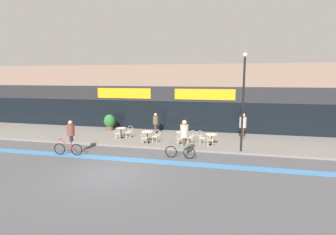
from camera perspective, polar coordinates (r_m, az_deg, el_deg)
ground_plane at (r=12.78m, az=-12.30°, el=-11.89°), size 120.00×120.00×0.00m
sidewalk_slab at (r=19.28m, az=-3.12°, el=-4.44°), size 40.00×5.50×0.12m
storefront_facade at (r=23.40m, az=0.01°, el=4.53°), size 40.00×4.06×5.49m
bike_lane_stripe at (r=14.68m, az=-8.62°, el=-9.02°), size 36.00×0.70×0.01m
bistro_table_0 at (r=19.22m, az=-10.19°, el=-2.84°), size 0.72×0.72×0.72m
bistro_table_1 at (r=17.62m, az=-4.55°, el=-3.71°), size 0.80×0.80×0.75m
bistro_table_2 at (r=17.36m, az=3.03°, el=-3.85°), size 0.77×0.77×0.76m
bistro_table_3 at (r=17.19m, az=9.36°, el=-4.24°), size 0.76×0.76×0.70m
cafe_chair_0_near at (r=18.65m, az=-10.93°, el=-3.22°), size 0.43×0.59×0.90m
cafe_chair_0_side at (r=18.99m, az=-8.44°, el=-2.94°), size 0.60×0.45×0.90m
cafe_chair_1_near at (r=17.04m, az=-5.18°, el=-4.24°), size 0.41×0.58×0.90m
cafe_chair_1_side at (r=17.44m, az=-2.59°, el=-3.91°), size 0.59×0.44×0.90m
cafe_chair_2_near at (r=16.77m, az=2.63°, el=-4.42°), size 0.44×0.59×0.90m
cafe_chair_2_side at (r=17.28m, az=5.08°, el=-4.05°), size 0.59×0.43×0.90m
cafe_chair_3_near at (r=16.58m, az=9.19°, el=-4.68°), size 0.45×0.60×0.90m
cafe_chair_3_side at (r=17.24m, az=7.29°, el=-4.12°), size 0.60×0.45×0.90m
planter_pot at (r=22.10m, az=-12.61°, el=-0.94°), size 0.92×0.92×1.31m
lamp_post at (r=15.70m, az=16.07°, el=4.49°), size 0.26×0.26×5.71m
cyclist_0 at (r=14.43m, az=3.37°, el=-4.00°), size 1.70×0.48×2.16m
cyclist_1 at (r=16.02m, az=-20.57°, el=-3.72°), size 1.73×0.51×2.03m
pedestrian_near_end at (r=19.07m, az=15.97°, el=-1.35°), size 0.57×0.57×1.86m
pedestrian_far_end at (r=20.35m, az=-2.73°, el=-0.85°), size 0.43×0.43×1.59m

